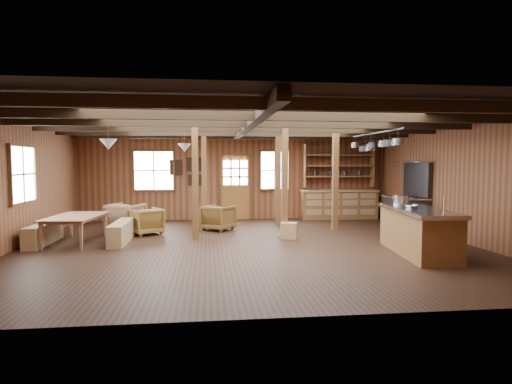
# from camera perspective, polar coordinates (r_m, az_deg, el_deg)

# --- Properties ---
(room) EXTENTS (10.04, 9.04, 2.84)m
(room) POSITION_cam_1_polar(r_m,az_deg,el_deg) (9.50, -1.02, 1.17)
(room) COLOR black
(room) RESTS_ON ground
(ceiling_joists) EXTENTS (9.80, 8.82, 0.18)m
(ceiling_joists) POSITION_cam_1_polar(r_m,az_deg,el_deg) (9.70, -1.13, 8.80)
(ceiling_joists) COLOR black
(ceiling_joists) RESTS_ON ceiling
(timber_posts) EXTENTS (3.95, 2.35, 2.80)m
(timber_posts) POSITION_cam_1_polar(r_m,az_deg,el_deg) (11.62, 0.55, 1.69)
(timber_posts) COLOR #4D2A16
(timber_posts) RESTS_ON floor
(back_door) EXTENTS (1.02, 0.08, 2.15)m
(back_door) POSITION_cam_1_polar(r_m,az_deg,el_deg) (13.96, -2.77, -0.06)
(back_door) COLOR brown
(back_door) RESTS_ON floor
(window_back_left) EXTENTS (1.32, 0.06, 1.32)m
(window_back_left) POSITION_cam_1_polar(r_m,az_deg,el_deg) (14.01, -13.46, 2.79)
(window_back_left) COLOR white
(window_back_left) RESTS_ON wall_back
(window_back_right) EXTENTS (1.02, 0.06, 1.32)m
(window_back_right) POSITION_cam_1_polar(r_m,az_deg,el_deg) (14.08, 2.51, 2.90)
(window_back_right) COLOR white
(window_back_right) RESTS_ON wall_back
(window_left) EXTENTS (0.14, 1.24, 1.32)m
(window_left) POSITION_cam_1_polar(r_m,az_deg,el_deg) (10.74, -28.69, 2.08)
(window_left) COLOR white
(window_left) RESTS_ON wall_back
(notice_boards) EXTENTS (1.08, 0.03, 0.90)m
(notice_boards) POSITION_cam_1_polar(r_m,az_deg,el_deg) (13.91, -8.96, 3.01)
(notice_boards) COLOR white
(notice_boards) RESTS_ON wall_back
(back_counter) EXTENTS (2.55, 0.60, 2.45)m
(back_counter) POSITION_cam_1_polar(r_m,az_deg,el_deg) (14.37, 10.96, -1.14)
(back_counter) COLOR brown
(back_counter) RESTS_ON floor
(pendant_lamps) EXTENTS (1.86, 2.36, 0.66)m
(pendant_lamps) POSITION_cam_1_polar(r_m,az_deg,el_deg) (10.54, -13.90, 5.96)
(pendant_lamps) COLOR #2B2B2D
(pendant_lamps) RESTS_ON ceiling
(pot_rack) EXTENTS (0.38, 3.00, 0.43)m
(pot_rack) POSITION_cam_1_polar(r_m,az_deg,el_deg) (10.47, 15.69, 6.14)
(pot_rack) COLOR #2B2B2D
(pot_rack) RESTS_ON ceiling
(kitchen_island) EXTENTS (1.13, 2.58, 1.20)m
(kitchen_island) POSITION_cam_1_polar(r_m,az_deg,el_deg) (9.30, 20.79, -4.86)
(kitchen_island) COLOR brown
(kitchen_island) RESTS_ON floor
(step_stool) EXTENTS (0.52, 0.44, 0.39)m
(step_stool) POSITION_cam_1_polar(r_m,az_deg,el_deg) (10.53, 4.41, -5.15)
(step_stool) COLOR olive
(step_stool) RESTS_ON floor
(commercial_range) EXTENTS (0.79, 1.54, 1.90)m
(commercial_range) POSITION_cam_1_polar(r_m,az_deg,el_deg) (12.69, 19.50, -1.88)
(commercial_range) COLOR #2B2B2D
(commercial_range) RESTS_ON floor
(dining_table) EXTENTS (1.14, 1.88, 0.64)m
(dining_table) POSITION_cam_1_polar(r_m,az_deg,el_deg) (10.72, -22.72, -4.62)
(dining_table) COLOR brown
(dining_table) RESTS_ON floor
(bench_wall) EXTENTS (0.32, 1.72, 0.47)m
(bench_wall) POSITION_cam_1_polar(r_m,az_deg,el_deg) (10.96, -26.49, -4.99)
(bench_wall) COLOR olive
(bench_wall) RESTS_ON floor
(bench_aisle) EXTENTS (0.33, 1.75, 0.48)m
(bench_aisle) POSITION_cam_1_polar(r_m,az_deg,el_deg) (10.50, -17.48, -5.11)
(bench_aisle) COLOR olive
(bench_aisle) RESTS_ON floor
(armchair_a) EXTENTS (1.02, 1.02, 0.68)m
(armchair_a) POSITION_cam_1_polar(r_m,az_deg,el_deg) (11.42, -14.47, -3.81)
(armchair_a) COLOR brown
(armchair_a) RESTS_ON floor
(armchair_b) EXTENTS (1.04, 1.05, 0.69)m
(armchair_b) POSITION_cam_1_polar(r_m,az_deg,el_deg) (11.81, -5.06, -3.42)
(armchair_b) COLOR brown
(armchair_b) RESTS_ON floor
(armchair_c) EXTENTS (1.08, 1.09, 0.77)m
(armchair_c) POSITION_cam_1_polar(r_m,az_deg,el_deg) (12.09, -16.94, -3.23)
(armchair_c) COLOR #8A5F3E
(armchair_c) RESTS_ON floor
(counter_pot) EXTENTS (0.32, 0.32, 0.19)m
(counter_pot) POSITION_cam_1_polar(r_m,az_deg,el_deg) (10.07, 18.74, -0.96)
(counter_pot) COLOR #B0B2B7
(counter_pot) RESTS_ON kitchen_island
(bowl) EXTENTS (0.29, 0.29, 0.06)m
(bowl) POSITION_cam_1_polar(r_m,az_deg,el_deg) (9.24, 20.03, -1.83)
(bowl) COLOR silver
(bowl) RESTS_ON kitchen_island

